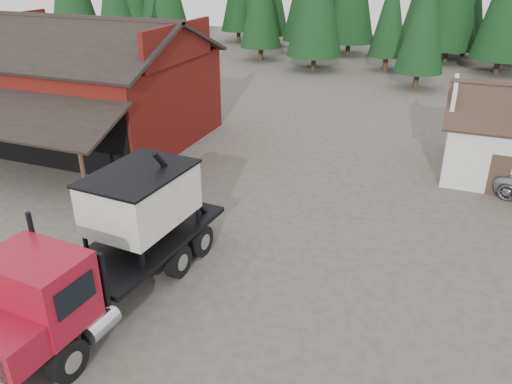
% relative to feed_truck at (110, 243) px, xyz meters
% --- Properties ---
extents(ground, '(120.00, 120.00, 0.00)m').
position_rel_feed_truck_xyz_m(ground, '(0.39, 2.97, -2.09)').
color(ground, '#4C463C').
rests_on(ground, ground).
extents(red_barn, '(12.80, 13.63, 7.18)m').
position_rel_feed_truck_xyz_m(red_barn, '(-10.61, 12.87, 0.60)').
color(red_barn, maroon).
rests_on(red_barn, ground).
extents(conifer_backdrop, '(76.00, 16.00, 16.00)m').
position_rel_feed_truck_xyz_m(conifer_backdrop, '(0.39, 44.97, -2.09)').
color(conifer_backdrop, black).
rests_on(conifer_backdrop, ground).
extents(near_pine_b, '(3.96, 3.96, 10.40)m').
position_rel_feed_truck_xyz_m(near_pine_b, '(6.39, 32.97, 3.80)').
color(near_pine_b, '#382619').
rests_on(near_pine_b, ground).
extents(feed_truck, '(3.34, 10.07, 4.47)m').
position_rel_feed_truck_xyz_m(feed_truck, '(0.00, 0.00, 0.00)').
color(feed_truck, black).
rests_on(feed_truck, ground).
extents(equip_box, '(0.72, 1.11, 0.60)m').
position_rel_feed_truck_xyz_m(equip_box, '(-3.87, 4.27, -1.79)').
color(equip_box, maroon).
rests_on(equip_box, ground).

